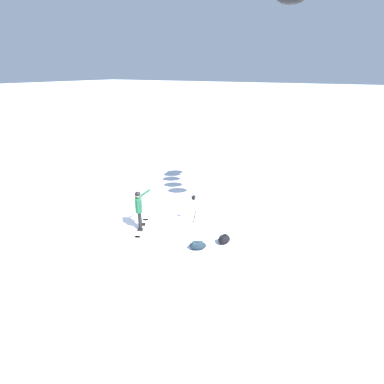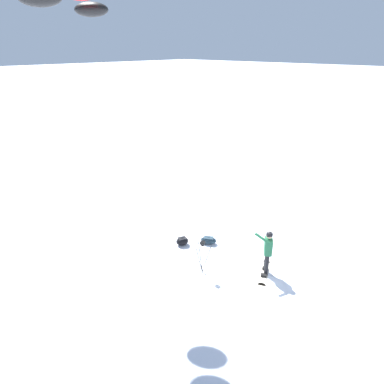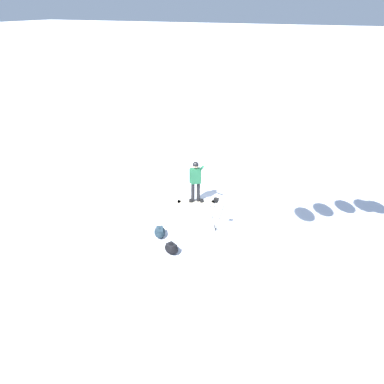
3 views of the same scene
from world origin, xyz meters
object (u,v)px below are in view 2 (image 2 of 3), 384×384
object	(u,v)px
snowboard	(264,272)
snowboarder	(268,248)
camera_tripod	(202,250)
gear_bag_small	(182,241)
gear_bag_large	(209,240)

from	to	relation	value
snowboard	snowboarder	bearing A→B (deg)	-108.57
camera_tripod	gear_bag_small	bearing A→B (deg)	-23.76
snowboarder	snowboard	bearing A→B (deg)	71.43
snowboarder	snowboard	distance (m)	1.03
snowboard	gear_bag_large	xyz separation A→B (m)	(2.78, -0.12, 0.13)
camera_tripod	gear_bag_small	distance (m)	2.11
snowboarder	gear_bag_large	bearing A→B (deg)	-1.65
gear_bag_large	camera_tripod	xyz separation A→B (m)	(-1.08, 1.62, 0.78)
snowboarder	camera_tripod	world-z (taller)	snowboarder
gear_bag_large	camera_tripod	world-z (taller)	camera_tripod
gear_bag_large	camera_tripod	size ratio (longest dim) A/B	0.57
snowboarder	gear_bag_small	xyz separation A→B (m)	(3.51, 0.75, -0.88)
gear_bag_large	gear_bag_small	world-z (taller)	gear_bag_small
gear_bag_large	snowboard	bearing A→B (deg)	177.55
snowboard	camera_tripod	xyz separation A→B (m)	(1.70, 1.50, 0.91)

